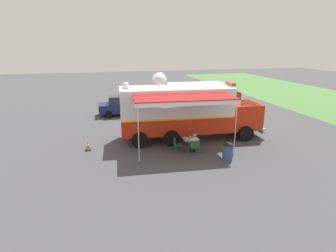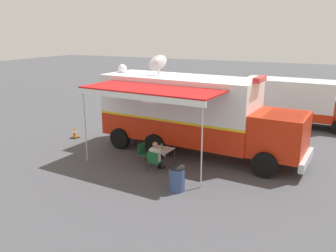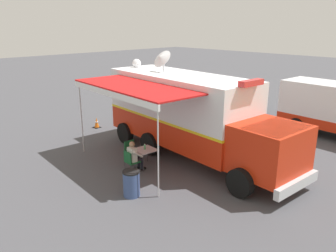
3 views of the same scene
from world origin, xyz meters
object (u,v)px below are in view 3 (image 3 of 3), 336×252
object	(u,v)px
car_behind_truck	(229,98)
seated_responder	(134,155)
water_bottle	(145,147)
folding_chair_beside_table	(131,149)
traffic_cone	(97,123)
trash_bin	(131,183)
folding_chair_at_table	(130,160)
folding_table	(145,151)
command_truck	(190,113)

from	to	relation	value
car_behind_truck	seated_responder	bearing A→B (deg)	17.11
water_bottle	folding_chair_beside_table	world-z (taller)	water_bottle
traffic_cone	trash_bin	bearing A→B (deg)	65.75
water_bottle	folding_chair_at_table	size ratio (longest dim) A/B	0.26
folding_chair_beside_table	car_behind_truck	xyz separation A→B (m)	(-9.88, -2.30, 0.37)
folding_table	seated_responder	xyz separation A→B (m)	(0.61, 0.05, -0.02)
folding_chair_beside_table	folding_table	bearing A→B (deg)	95.48
command_truck	car_behind_truck	xyz separation A→B (m)	(-7.68, -3.64, -1.06)
folding_chair_beside_table	traffic_cone	size ratio (longest dim) A/B	1.50
folding_table	folding_chair_at_table	size ratio (longest dim) A/B	0.98
water_bottle	seated_responder	bearing A→B (deg)	7.51
folding_table	water_bottle	bearing A→B (deg)	-92.53
water_bottle	trash_bin	world-z (taller)	water_bottle
command_truck	car_behind_truck	bearing A→B (deg)	-154.66
water_bottle	traffic_cone	distance (m)	6.13
folding_chair_at_table	folding_chair_beside_table	bearing A→B (deg)	-128.87
command_truck	water_bottle	world-z (taller)	command_truck
trash_bin	traffic_cone	distance (m)	8.25
water_bottle	car_behind_truck	size ratio (longest dim) A/B	0.05
seated_responder	trash_bin	distance (m)	2.01
water_bottle	seated_responder	distance (m)	0.64
command_truck	trash_bin	bearing A→B (deg)	14.86
folding_table	trash_bin	world-z (taller)	trash_bin
folding_table	traffic_cone	bearing A→B (deg)	-103.77
water_bottle	folding_chair_beside_table	xyz separation A→B (m)	(0.08, -0.82, -0.32)
folding_chair_at_table	trash_bin	world-z (taller)	trash_bin
water_bottle	folding_chair_at_table	bearing A→B (deg)	4.87
seated_responder	car_behind_truck	xyz separation A→B (m)	(-10.41, -3.20, 0.23)
seated_responder	car_behind_truck	distance (m)	10.89
folding_chair_at_table	traffic_cone	bearing A→B (deg)	-110.64
folding_chair_beside_table	command_truck	bearing A→B (deg)	148.68
car_behind_truck	folding_table	bearing A→B (deg)	17.82
folding_table	traffic_cone	xyz separation A→B (m)	(-1.46, -5.96, -0.39)
folding_table	folding_chair_beside_table	bearing A→B (deg)	-84.52
folding_chair_at_table	car_behind_truck	bearing A→B (deg)	-163.24
command_truck	seated_responder	distance (m)	3.05
water_bottle	command_truck	bearing A→B (deg)	166.32
folding_chair_at_table	traffic_cone	world-z (taller)	folding_chair_at_table
command_truck	traffic_cone	bearing A→B (deg)	-84.19
command_truck	water_bottle	xyz separation A→B (m)	(2.11, -0.51, -1.11)
folding_table	trash_bin	bearing A→B (deg)	39.02
folding_chair_beside_table	traffic_cone	distance (m)	5.34
folding_table	seated_responder	bearing A→B (deg)	5.04
water_bottle	car_behind_truck	world-z (taller)	car_behind_truck
folding_chair_beside_table	traffic_cone	bearing A→B (deg)	-106.80
folding_chair_at_table	folding_chair_beside_table	distance (m)	1.14
car_behind_truck	folding_chair_beside_table	bearing A→B (deg)	13.11
traffic_cone	car_behind_truck	size ratio (longest dim) A/B	0.14
water_bottle	trash_bin	distance (m)	2.53
folding_table	folding_chair_at_table	bearing A→B (deg)	2.96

